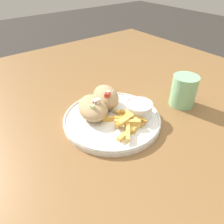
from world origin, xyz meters
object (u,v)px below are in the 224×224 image
Objects in this scene: sauce_ramekin at (139,108)px; plate at (112,119)px; pita_sandwich_far at (106,97)px; fries_pile at (127,122)px; water_glass at (183,92)px; pita_sandwich_near at (93,107)px.

plate is at bearing -115.81° from sauce_ramekin.
pita_sandwich_far is at bearing -153.90° from sauce_ramekin.
fries_pile is 0.22m from water_glass.
water_glass reaches higher than plate.
plate is 0.06m from pita_sandwich_near.
pita_sandwich_far is at bearing 158.19° from plate.
water_glass reaches higher than fries_pile.
pita_sandwich_far is 0.11m from sauce_ramekin.
sauce_ramekin reaches higher than plate.
plate is 2.24× the size of pita_sandwich_far.
sauce_ramekin is 0.16m from water_glass.
pita_sandwich_near is at bearing -127.76° from sauce_ramekin.
pita_sandwich_far is (-0.01, 0.06, 0.01)m from pita_sandwich_near.
pita_sandwich_far reaches higher than fries_pile.
pita_sandwich_near is 1.17× the size of pita_sandwich_far.
plate is 3.51× the size of sauce_ramekin.
pita_sandwich_far is 0.24m from water_glass.
sauce_ramekin is at bearing 105.28° from fries_pile.
fries_pile is 1.30× the size of water_glass.
sauce_ramekin is (-0.02, 0.06, 0.01)m from fries_pile.
sauce_ramekin is (0.03, 0.07, 0.03)m from plate.
pita_sandwich_far is 1.56× the size of sauce_ramekin.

